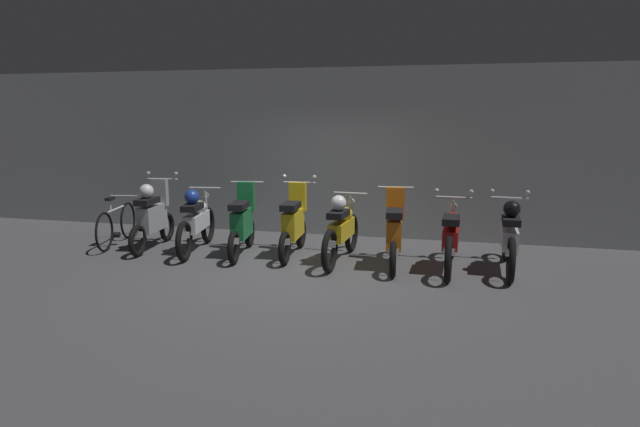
{
  "coord_description": "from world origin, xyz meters",
  "views": [
    {
      "loc": [
        2.02,
        -7.48,
        2.27
      ],
      "look_at": [
        0.06,
        0.66,
        0.75
      ],
      "focal_mm": 30.28,
      "sensor_mm": 36.0,
      "label": 1
    }
  ],
  "objects_px": {
    "motorbike_slot_6": "(451,237)",
    "motorbike_slot_3": "(294,224)",
    "motorbike_slot_1": "(197,221)",
    "bicycle": "(117,225)",
    "motorbike_slot_2": "(242,223)",
    "motorbike_slot_0": "(153,216)",
    "motorbike_slot_4": "(342,229)",
    "motorbike_slot_5": "(394,232)",
    "motorbike_slot_7": "(509,236)"
  },
  "relations": [
    {
      "from": "motorbike_slot_0",
      "to": "motorbike_slot_7",
      "type": "relative_size",
      "value": 0.86
    },
    {
      "from": "motorbike_slot_4",
      "to": "motorbike_slot_6",
      "type": "height_order",
      "value": "motorbike_slot_6"
    },
    {
      "from": "motorbike_slot_6",
      "to": "motorbike_slot_3",
      "type": "bearing_deg",
      "value": 174.12
    },
    {
      "from": "motorbike_slot_1",
      "to": "bicycle",
      "type": "relative_size",
      "value": 1.14
    },
    {
      "from": "motorbike_slot_3",
      "to": "motorbike_slot_6",
      "type": "distance_m",
      "value": 2.52
    },
    {
      "from": "motorbike_slot_4",
      "to": "motorbike_slot_0",
      "type": "bearing_deg",
      "value": 178.32
    },
    {
      "from": "motorbike_slot_0",
      "to": "motorbike_slot_6",
      "type": "bearing_deg",
      "value": -1.89
    },
    {
      "from": "motorbike_slot_1",
      "to": "motorbike_slot_5",
      "type": "height_order",
      "value": "motorbike_slot_5"
    },
    {
      "from": "motorbike_slot_1",
      "to": "motorbike_slot_7",
      "type": "xyz_separation_m",
      "value": [
        5.01,
        0.01,
        0.0
      ]
    },
    {
      "from": "motorbike_slot_2",
      "to": "motorbike_slot_5",
      "type": "xyz_separation_m",
      "value": [
        2.51,
        -0.11,
        0.0
      ]
    },
    {
      "from": "motorbike_slot_5",
      "to": "motorbike_slot_6",
      "type": "xyz_separation_m",
      "value": [
        0.84,
        0.0,
        -0.03
      ]
    },
    {
      "from": "motorbike_slot_5",
      "to": "bicycle",
      "type": "xyz_separation_m",
      "value": [
        -4.95,
        0.25,
        -0.16
      ]
    },
    {
      "from": "motorbike_slot_5",
      "to": "bicycle",
      "type": "distance_m",
      "value": 4.96
    },
    {
      "from": "motorbike_slot_0",
      "to": "motorbike_slot_4",
      "type": "relative_size",
      "value": 0.86
    },
    {
      "from": "motorbike_slot_4",
      "to": "motorbike_slot_6",
      "type": "xyz_separation_m",
      "value": [
        1.67,
        -0.07,
        -0.03
      ]
    },
    {
      "from": "motorbike_slot_3",
      "to": "motorbike_slot_7",
      "type": "height_order",
      "value": "motorbike_slot_3"
    },
    {
      "from": "motorbike_slot_1",
      "to": "motorbike_slot_4",
      "type": "bearing_deg",
      "value": -1.44
    },
    {
      "from": "motorbike_slot_3",
      "to": "motorbike_slot_7",
      "type": "bearing_deg",
      "value": -2.1
    },
    {
      "from": "motorbike_slot_1",
      "to": "motorbike_slot_6",
      "type": "xyz_separation_m",
      "value": [
        4.17,
        -0.13,
        -0.03
      ]
    },
    {
      "from": "motorbike_slot_3",
      "to": "motorbike_slot_1",
      "type": "bearing_deg",
      "value": -175.62
    },
    {
      "from": "motorbike_slot_0",
      "to": "bicycle",
      "type": "height_order",
      "value": "motorbike_slot_0"
    },
    {
      "from": "motorbike_slot_2",
      "to": "motorbike_slot_7",
      "type": "distance_m",
      "value": 4.18
    },
    {
      "from": "motorbike_slot_4",
      "to": "motorbike_slot_6",
      "type": "relative_size",
      "value": 1.0
    },
    {
      "from": "motorbike_slot_0",
      "to": "motorbike_slot_6",
      "type": "xyz_separation_m",
      "value": [
        5.01,
        -0.17,
        -0.08
      ]
    },
    {
      "from": "bicycle",
      "to": "motorbike_slot_6",
      "type": "bearing_deg",
      "value": -2.47
    },
    {
      "from": "motorbike_slot_1",
      "to": "bicycle",
      "type": "height_order",
      "value": "motorbike_slot_1"
    },
    {
      "from": "motorbike_slot_1",
      "to": "motorbike_slot_2",
      "type": "bearing_deg",
      "value": -1.45
    },
    {
      "from": "motorbike_slot_3",
      "to": "motorbike_slot_4",
      "type": "bearing_deg",
      "value": -12.82
    },
    {
      "from": "motorbike_slot_5",
      "to": "motorbike_slot_6",
      "type": "bearing_deg",
      "value": 0.2
    },
    {
      "from": "motorbike_slot_1",
      "to": "motorbike_slot_2",
      "type": "xyz_separation_m",
      "value": [
        0.83,
        -0.02,
        -0.0
      ]
    },
    {
      "from": "motorbike_slot_4",
      "to": "motorbike_slot_1",
      "type": "bearing_deg",
      "value": 178.56
    },
    {
      "from": "motorbike_slot_5",
      "to": "motorbike_slot_6",
      "type": "relative_size",
      "value": 0.86
    },
    {
      "from": "motorbike_slot_5",
      "to": "bicycle",
      "type": "bearing_deg",
      "value": 177.08
    },
    {
      "from": "motorbike_slot_1",
      "to": "bicycle",
      "type": "distance_m",
      "value": 1.63
    },
    {
      "from": "motorbike_slot_0",
      "to": "motorbike_slot_5",
      "type": "bearing_deg",
      "value": -2.31
    },
    {
      "from": "motorbike_slot_3",
      "to": "motorbike_slot_7",
      "type": "relative_size",
      "value": 0.86
    },
    {
      "from": "motorbike_slot_4",
      "to": "bicycle",
      "type": "bearing_deg",
      "value": 177.47
    },
    {
      "from": "motorbike_slot_3",
      "to": "motorbike_slot_6",
      "type": "bearing_deg",
      "value": -5.88
    },
    {
      "from": "motorbike_slot_0",
      "to": "motorbike_slot_4",
      "type": "xyz_separation_m",
      "value": [
        3.34,
        -0.1,
        -0.04
      ]
    },
    {
      "from": "motorbike_slot_1",
      "to": "motorbike_slot_5",
      "type": "distance_m",
      "value": 3.34
    },
    {
      "from": "motorbike_slot_5",
      "to": "motorbike_slot_7",
      "type": "relative_size",
      "value": 0.86
    },
    {
      "from": "motorbike_slot_7",
      "to": "bicycle",
      "type": "xyz_separation_m",
      "value": [
        -6.62,
        0.11,
        -0.17
      ]
    },
    {
      "from": "motorbike_slot_5",
      "to": "motorbike_slot_6",
      "type": "height_order",
      "value": "motorbike_slot_5"
    },
    {
      "from": "motorbike_slot_0",
      "to": "motorbike_slot_1",
      "type": "height_order",
      "value": "motorbike_slot_0"
    },
    {
      "from": "motorbike_slot_2",
      "to": "motorbike_slot_4",
      "type": "relative_size",
      "value": 0.86
    },
    {
      "from": "motorbike_slot_5",
      "to": "bicycle",
      "type": "height_order",
      "value": "motorbike_slot_5"
    },
    {
      "from": "motorbike_slot_1",
      "to": "motorbike_slot_3",
      "type": "height_order",
      "value": "motorbike_slot_3"
    },
    {
      "from": "motorbike_slot_0",
      "to": "motorbike_slot_1",
      "type": "relative_size",
      "value": 0.87
    },
    {
      "from": "motorbike_slot_7",
      "to": "motorbike_slot_3",
      "type": "bearing_deg",
      "value": 177.9
    },
    {
      "from": "motorbike_slot_3",
      "to": "bicycle",
      "type": "height_order",
      "value": "motorbike_slot_3"
    }
  ]
}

